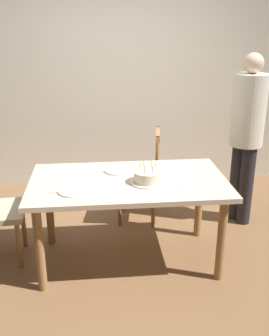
{
  "coord_description": "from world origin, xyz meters",
  "views": [
    {
      "loc": [
        -0.24,
        -2.93,
        1.96
      ],
      "look_at": [
        0.05,
        0.0,
        0.85
      ],
      "focal_mm": 41.75,
      "sensor_mm": 36.0,
      "label": 1
    }
  ],
  "objects_px": {
    "birthday_cake": "(148,177)",
    "person_guest": "(247,130)",
    "plate_near_celebrant": "(73,191)",
    "plate_far_side": "(117,171)",
    "dining_table": "(128,190)",
    "chair_spindle_back": "(140,178)"
  },
  "relations": [
    {
      "from": "plate_near_celebrant",
      "to": "person_guest",
      "type": "bearing_deg",
      "value": 26.47
    },
    {
      "from": "dining_table",
      "to": "birthday_cake",
      "type": "relative_size",
      "value": 5.71
    },
    {
      "from": "plate_far_side",
      "to": "person_guest",
      "type": "relative_size",
      "value": 0.13
    },
    {
      "from": "birthday_cake",
      "to": "chair_spindle_back",
      "type": "bearing_deg",
      "value": 87.33
    },
    {
      "from": "plate_near_celebrant",
      "to": "plate_far_side",
      "type": "relative_size",
      "value": 1.0
    },
    {
      "from": "birthday_cake",
      "to": "chair_spindle_back",
      "type": "relative_size",
      "value": 0.29
    },
    {
      "from": "chair_spindle_back",
      "to": "plate_far_side",
      "type": "bearing_deg",
      "value": -115.34
    },
    {
      "from": "dining_table",
      "to": "birthday_cake",
      "type": "xyz_separation_m",
      "value": [
        0.15,
        -0.08,
        0.14
      ]
    },
    {
      "from": "birthday_cake",
      "to": "person_guest",
      "type": "relative_size",
      "value": 0.16
    },
    {
      "from": "chair_spindle_back",
      "to": "person_guest",
      "type": "xyz_separation_m",
      "value": [
        1.02,
        -0.14,
        0.51
      ]
    },
    {
      "from": "dining_table",
      "to": "person_guest",
      "type": "relative_size",
      "value": 0.94
    },
    {
      "from": "dining_table",
      "to": "plate_far_side",
      "type": "xyz_separation_m",
      "value": [
        -0.08,
        0.2,
        0.1
      ]
    },
    {
      "from": "birthday_cake",
      "to": "plate_near_celebrant",
      "type": "xyz_separation_m",
      "value": [
        -0.59,
        -0.13,
        -0.04
      ]
    },
    {
      "from": "birthday_cake",
      "to": "person_guest",
      "type": "height_order",
      "value": "person_guest"
    },
    {
      "from": "plate_far_side",
      "to": "chair_spindle_back",
      "type": "bearing_deg",
      "value": 64.66
    },
    {
      "from": "dining_table",
      "to": "chair_spindle_back",
      "type": "bearing_deg",
      "value": 76.31
    },
    {
      "from": "plate_far_side",
      "to": "person_guest",
      "type": "distance_m",
      "value": 1.37
    },
    {
      "from": "dining_table",
      "to": "birthday_cake",
      "type": "bearing_deg",
      "value": -27.36
    },
    {
      "from": "chair_spindle_back",
      "to": "birthday_cake",
      "type": "bearing_deg",
      "value": -92.67
    },
    {
      "from": "dining_table",
      "to": "plate_near_celebrant",
      "type": "relative_size",
      "value": 7.27
    },
    {
      "from": "chair_spindle_back",
      "to": "person_guest",
      "type": "distance_m",
      "value": 1.15
    },
    {
      "from": "birthday_cake",
      "to": "dining_table",
      "type": "bearing_deg",
      "value": 152.64
    }
  ]
}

